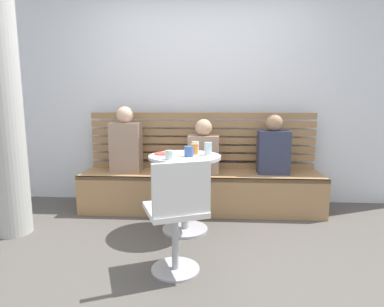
# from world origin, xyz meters

# --- Properties ---
(ground) EXTENTS (8.00, 8.00, 0.00)m
(ground) POSITION_xyz_m (0.00, 0.00, 0.00)
(ground) COLOR #514C47
(back_wall) EXTENTS (5.20, 0.10, 2.90)m
(back_wall) POSITION_xyz_m (0.00, 1.64, 1.45)
(back_wall) COLOR silver
(back_wall) RESTS_ON ground
(concrete_pillar) EXTENTS (0.32, 0.32, 2.80)m
(concrete_pillar) POSITION_xyz_m (-1.75, 0.45, 1.40)
(concrete_pillar) COLOR #B2B2AD
(concrete_pillar) RESTS_ON ground
(booth_bench) EXTENTS (2.70, 0.52, 0.44)m
(booth_bench) POSITION_xyz_m (0.00, 1.20, 0.22)
(booth_bench) COLOR #A87C51
(booth_bench) RESTS_ON ground
(booth_backrest) EXTENTS (2.65, 0.04, 0.67)m
(booth_backrest) POSITION_xyz_m (0.00, 1.44, 0.78)
(booth_backrest) COLOR #9A7249
(booth_backrest) RESTS_ON booth_bench
(cafe_table) EXTENTS (0.68, 0.68, 0.74)m
(cafe_table) POSITION_xyz_m (-0.13, 0.61, 0.52)
(cafe_table) COLOR #ADADB2
(cafe_table) RESTS_ON ground
(white_chair) EXTENTS (0.52, 0.52, 0.85)m
(white_chair) POSITION_xyz_m (-0.11, -0.20, 0.46)
(white_chair) COLOR #ADADB2
(white_chair) RESTS_ON ground
(person_adult) EXTENTS (0.34, 0.22, 0.74)m
(person_adult) POSITION_xyz_m (-0.86, 1.23, 0.77)
(person_adult) COLOR #9E7F6B
(person_adult) RESTS_ON booth_bench
(person_child_left) EXTENTS (0.34, 0.22, 0.66)m
(person_child_left) POSITION_xyz_m (0.81, 1.23, 0.73)
(person_child_left) COLOR #333851
(person_child_left) RESTS_ON booth_bench
(person_child_middle) EXTENTS (0.34, 0.22, 0.61)m
(person_child_middle) POSITION_xyz_m (0.03, 1.18, 0.71)
(person_child_middle) COLOR #9E7F6B
(person_child_middle) RESTS_ON booth_bench
(cup_glass_short) EXTENTS (0.08, 0.08, 0.08)m
(cup_glass_short) POSITION_xyz_m (-0.24, 0.39, 0.78)
(cup_glass_short) COLOR silver
(cup_glass_short) RESTS_ON cafe_table
(cup_water_clear) EXTENTS (0.07, 0.07, 0.11)m
(cup_water_clear) POSITION_xyz_m (-0.04, 0.78, 0.80)
(cup_water_clear) COLOR white
(cup_water_clear) RESTS_ON cafe_table
(cup_mug_blue) EXTENTS (0.08, 0.08, 0.09)m
(cup_mug_blue) POSITION_xyz_m (-0.09, 0.55, 0.79)
(cup_mug_blue) COLOR #3D5B9E
(cup_mug_blue) RESTS_ON cafe_table
(cup_tumbler_orange) EXTENTS (0.07, 0.07, 0.10)m
(cup_tumbler_orange) POSITION_xyz_m (-0.04, 0.68, 0.79)
(cup_tumbler_orange) COLOR orange
(cup_tumbler_orange) RESTS_ON cafe_table
(cup_glass_tall) EXTENTS (0.07, 0.07, 0.12)m
(cup_glass_tall) POSITION_xyz_m (0.09, 0.65, 0.80)
(cup_glass_tall) COLOR silver
(cup_glass_tall) RESTS_ON cafe_table
(plate_small) EXTENTS (0.17, 0.17, 0.01)m
(plate_small) POSITION_xyz_m (-0.34, 0.66, 0.75)
(plate_small) COLOR #DB4C42
(plate_small) RESTS_ON cafe_table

